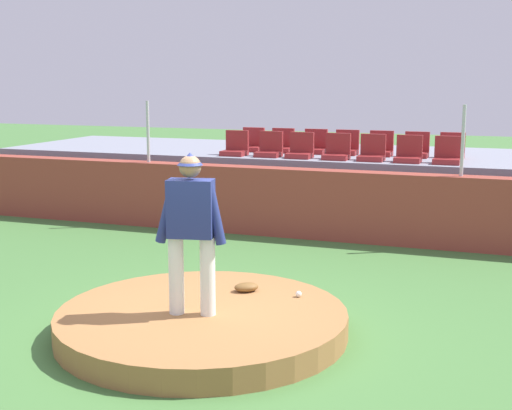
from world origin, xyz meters
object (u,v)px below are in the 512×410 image
at_px(baseball, 299,294).
at_px(stadium_chair_6, 447,155).
at_px(stadium_chair_9, 315,146).
at_px(stadium_chair_7, 252,144).
at_px(stadium_chair_13, 452,150).
at_px(stadium_chair_10, 346,147).
at_px(pitcher, 191,222).
at_px(stadium_chair_11, 381,148).
at_px(fielding_glove, 246,287).
at_px(stadium_chair_12, 416,149).
at_px(stadium_chair_0, 235,148).
at_px(stadium_chair_3, 337,151).
at_px(stadium_chair_5, 409,154).
at_px(stadium_chair_2, 300,150).
at_px(stadium_chair_8, 282,145).
at_px(stadium_chair_1, 270,149).
at_px(stadium_chair_4, 372,152).

xyz_separation_m(baseball, stadium_chair_6, (1.20, 5.58, 1.14)).
bearing_deg(baseball, stadium_chair_9, 103.56).
xyz_separation_m(stadium_chair_7, stadium_chair_9, (1.40, 0.01, 0.00)).
bearing_deg(stadium_chair_13, stadium_chair_10, -0.20).
xyz_separation_m(pitcher, stadium_chair_6, (2.14, 6.56, 0.14)).
relative_size(stadium_chair_6, stadium_chair_10, 1.00).
bearing_deg(stadium_chair_11, stadium_chair_6, 146.15).
relative_size(fielding_glove, stadium_chair_6, 0.60).
relative_size(stadium_chair_7, stadium_chair_12, 1.00).
bearing_deg(stadium_chair_0, stadium_chair_10, -155.94).
relative_size(stadium_chair_3, stadium_chair_5, 1.00).
bearing_deg(stadium_chair_7, stadium_chair_2, 145.70).
xyz_separation_m(pitcher, stadium_chair_13, (2.14, 7.50, 0.14)).
bearing_deg(stadium_chair_8, stadium_chair_13, -179.98).
bearing_deg(stadium_chair_6, stadium_chair_1, -0.43).
xyz_separation_m(stadium_chair_3, stadium_chair_9, (-0.70, 0.94, 0.00)).
bearing_deg(pitcher, stadium_chair_2, 84.04).
relative_size(stadium_chair_8, stadium_chair_9, 1.00).
height_order(stadium_chair_0, stadium_chair_3, same).
bearing_deg(stadium_chair_6, stadium_chair_9, -18.70).
distance_m(stadium_chair_1, stadium_chair_5, 2.76).
height_order(stadium_chair_5, stadium_chair_8, same).
height_order(stadium_chair_9, stadium_chair_12, same).
bearing_deg(stadium_chair_3, pitcher, 89.47).
height_order(stadium_chair_2, stadium_chair_7, same).
relative_size(stadium_chair_10, stadium_chair_12, 1.00).
height_order(stadium_chair_0, stadium_chair_11, same).
xyz_separation_m(stadium_chair_5, stadium_chair_11, (-0.69, 0.94, 0.00)).
bearing_deg(pitcher, stadium_chair_12, 67.07).
distance_m(stadium_chair_9, stadium_chair_12, 2.10).
height_order(pitcher, stadium_chair_7, pitcher).
xyz_separation_m(pitcher, stadium_chair_7, (-2.03, 7.49, 0.14)).
bearing_deg(stadium_chair_12, stadium_chair_2, 22.89).
distance_m(pitcher, stadium_chair_9, 7.53).
relative_size(pitcher, stadium_chair_5, 3.59).
distance_m(stadium_chair_1, stadium_chair_12, 2.93).
distance_m(baseball, stadium_chair_9, 6.80).
relative_size(stadium_chair_4, stadium_chair_5, 1.00).
bearing_deg(stadium_chair_10, stadium_chair_7, 0.44).
bearing_deg(fielding_glove, stadium_chair_12, 44.49).
bearing_deg(fielding_glove, baseball, -35.06).
xyz_separation_m(stadium_chair_1, stadium_chair_6, (3.47, -0.03, 0.00)).
distance_m(stadium_chair_6, stadium_chair_9, 2.93).
relative_size(stadium_chair_1, stadium_chair_4, 1.00).
relative_size(stadium_chair_6, stadium_chair_13, 1.00).
distance_m(stadium_chair_4, stadium_chair_6, 1.39).
bearing_deg(stadium_chair_0, stadium_chair_7, -91.69).
distance_m(fielding_glove, stadium_chair_0, 6.16).
relative_size(fielding_glove, stadium_chair_3, 0.60).
bearing_deg(stadium_chair_7, stadium_chair_6, 167.49).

